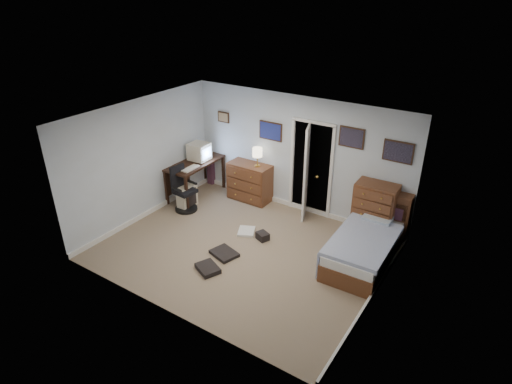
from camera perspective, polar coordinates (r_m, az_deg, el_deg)
floor at (r=8.10m, az=-1.63°, el=-7.71°), size 5.00×4.00×0.02m
computer_desk at (r=9.91m, az=-8.55°, el=3.06°), size 0.71×1.47×0.84m
crt_monitor at (r=9.79m, az=-7.57°, el=5.35°), size 0.45×0.41×0.40m
keyboard at (r=9.42m, az=-8.73°, el=3.13°), size 0.18×0.45×0.03m
pc_tower at (r=9.53m, az=-9.17°, el=-0.62°), size 0.24×0.48×0.50m
office_chair at (r=9.39m, az=-9.65°, el=-0.18°), size 0.53×0.53×1.00m
media_stack at (r=10.52m, az=-5.98°, el=3.14°), size 0.16×0.16×0.79m
low_dresser at (r=9.67m, az=-0.81°, el=1.37°), size 0.98×0.50×0.87m
table_lamp at (r=9.28m, az=0.19°, el=5.23°), size 0.22×0.22×0.42m
doorway at (r=9.21m, az=8.17°, el=3.63°), size 0.96×1.12×2.05m
tall_dresser at (r=8.49m, az=15.50°, el=-2.46°), size 0.78×0.47×1.14m
headboard_bookcase at (r=8.58m, az=16.27°, el=-2.55°), size 1.10×0.29×0.99m
bed at (r=7.83m, az=14.04°, el=-7.34°), size 1.04×1.87×0.61m
wall_posters at (r=8.61m, az=8.96°, el=7.24°), size 4.38×0.04×0.60m
floor_clutter at (r=8.00m, az=-3.36°, el=-7.77°), size 0.77×1.86×0.15m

